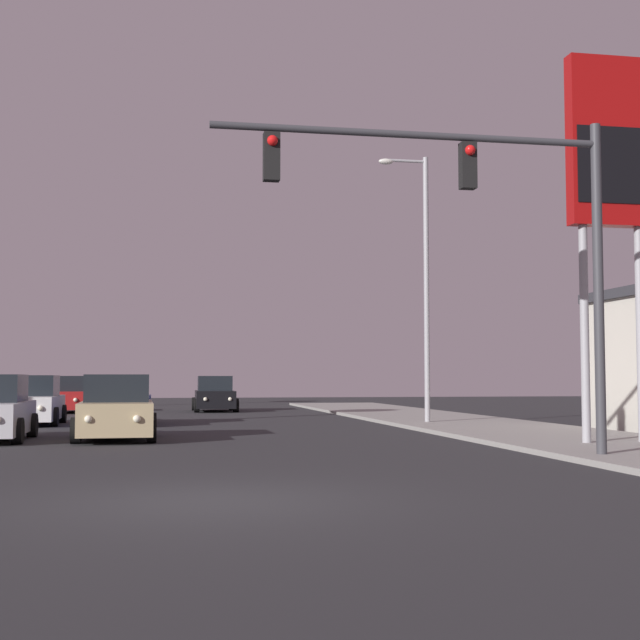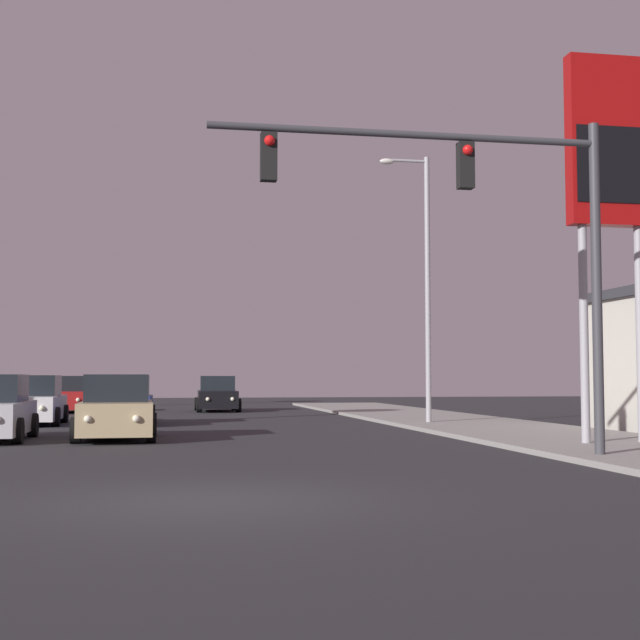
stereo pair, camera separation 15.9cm
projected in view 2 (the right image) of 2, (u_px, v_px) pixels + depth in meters
ground_plane at (206, 501)px, 11.57m from camera, size 120.00×120.00×0.00m
sidewalk_right at (556, 437)px, 23.06m from camera, size 5.00×60.00×0.12m
car_black at (217, 395)px, 42.40m from camera, size 2.04×4.33×1.68m
car_red at (70, 396)px, 41.01m from camera, size 2.04×4.33×1.68m
car_white at (33, 402)px, 30.31m from camera, size 2.04×4.31×1.68m
car_tan at (117, 410)px, 23.06m from camera, size 2.04×4.33×1.68m
car_blue at (125, 402)px, 30.36m from camera, size 2.04×4.32×1.68m
traffic_light_mast at (488, 214)px, 17.12m from camera, size 7.72×0.36×6.50m
street_lamp at (424, 274)px, 30.13m from camera, size 1.74×0.24×9.00m
gas_station_sign at (609, 162)px, 20.76m from camera, size 2.00×0.42×9.00m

